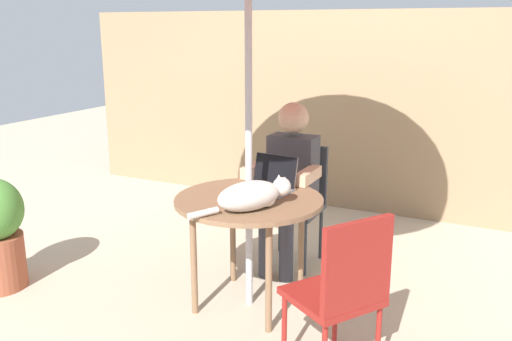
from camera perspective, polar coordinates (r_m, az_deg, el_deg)
ground_plane at (r=3.69m, az=-0.70°, el=-13.52°), size 14.00×14.00×0.00m
fence_back at (r=5.35m, az=9.81°, el=5.88°), size 5.89×0.08×1.89m
patio_table at (r=3.43m, az=-0.73°, el=-3.91°), size 0.92×0.92×0.72m
chair_occupied at (r=4.17m, az=4.23°, el=-2.49°), size 0.40×0.40×0.88m
chair_empty at (r=2.78m, az=8.97°, el=-11.69°), size 0.55×0.55×0.88m
person_seated at (r=3.98m, az=3.43°, el=-0.74°), size 0.48×0.48×1.22m
laptop at (r=3.56m, az=1.58°, el=-0.99°), size 0.32×0.28×0.21m
cat at (r=3.17m, az=-0.33°, el=-2.59°), size 0.42×0.56×0.17m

